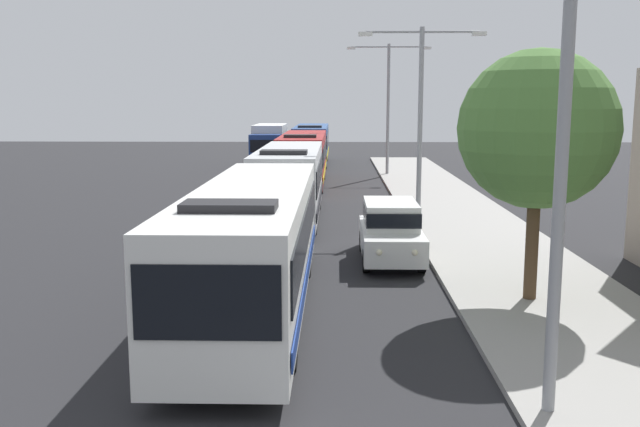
{
  "coord_description": "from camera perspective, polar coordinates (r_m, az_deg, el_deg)",
  "views": [
    {
      "loc": [
        0.68,
        -5.81,
        5.07
      ],
      "look_at": [
        0.24,
        12.93,
        2.03
      ],
      "focal_mm": 39.32,
      "sensor_mm": 36.0,
      "label": 1
    }
  ],
  "objects": [
    {
      "name": "bus_fourth_in_line",
      "position": [
        55.53,
        -0.69,
        5.74
      ],
      "size": [
        2.58,
        11.71,
        3.21
      ],
      "color": "#284C8C",
      "rests_on": "ground_plane"
    },
    {
      "name": "box_truck_oncoming",
      "position": [
        55.25,
        -4.15,
        5.71
      ],
      "size": [
        2.35,
        7.53,
        3.15
      ],
      "color": "navy",
      "rests_on": "ground_plane"
    },
    {
      "name": "streetlamp_near",
      "position": [
        11.23,
        19.37,
        9.66
      ],
      "size": [
        5.57,
        0.28,
        8.39
      ],
      "color": "gray",
      "rests_on": "sidewalk"
    },
    {
      "name": "white_suv",
      "position": [
        22.29,
        5.76,
        -1.26
      ],
      "size": [
        1.86,
        4.78,
        1.9
      ],
      "color": "white",
      "rests_on": "ground_plane"
    },
    {
      "name": "bus_second_in_line",
      "position": [
        29.7,
        -2.47,
        2.68
      ],
      "size": [
        2.58,
        10.59,
        3.21
      ],
      "color": "silver",
      "rests_on": "ground_plane"
    },
    {
      "name": "streetlamp_mid",
      "position": [
        29.18,
        8.19,
        8.84
      ],
      "size": [
        5.12,
        0.28,
        7.82
      ],
      "color": "gray",
      "rests_on": "sidewalk"
    },
    {
      "name": "bus_lead",
      "position": [
        16.87,
        -5.41,
        -2.37
      ],
      "size": [
        2.58,
        12.22,
        3.21
      ],
      "color": "silver",
      "rests_on": "ground_plane"
    },
    {
      "name": "streetlamp_far",
      "position": [
        47.39,
        5.58,
        9.52
      ],
      "size": [
        5.53,
        0.28,
        8.57
      ],
      "color": "gray",
      "rests_on": "sidewalk"
    },
    {
      "name": "bus_middle",
      "position": [
        41.87,
        -1.36,
        4.6
      ],
      "size": [
        2.58,
        11.83,
        3.21
      ],
      "color": "maroon",
      "rests_on": "ground_plane"
    },
    {
      "name": "roadside_tree",
      "position": [
        17.83,
        17.29,
        6.53
      ],
      "size": [
        3.87,
        3.87,
        6.16
      ],
      "color": "#4C3823",
      "rests_on": "sidewalk"
    }
  ]
}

